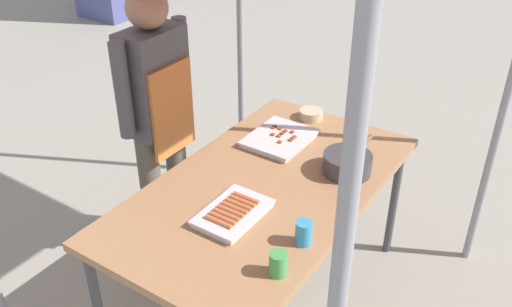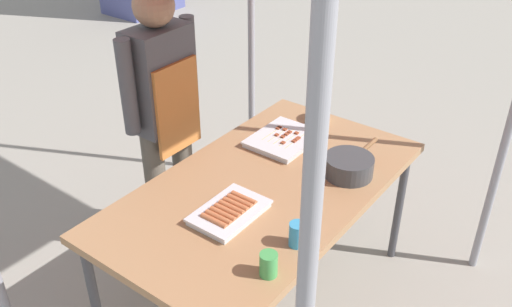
% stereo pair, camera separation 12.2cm
% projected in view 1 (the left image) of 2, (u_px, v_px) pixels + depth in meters
% --- Properties ---
extents(ground_plane, '(18.00, 18.00, 0.00)m').
position_uv_depth(ground_plane, '(264.00, 300.00, 2.95)').
color(ground_plane, gray).
extents(stall_table, '(1.60, 0.90, 0.75)m').
position_uv_depth(stall_table, '(265.00, 193.00, 2.59)').
color(stall_table, '#9E724C').
rests_on(stall_table, ground).
extents(tray_grilled_sausages, '(0.33, 0.22, 0.05)m').
position_uv_depth(tray_grilled_sausages, '(233.00, 213.00, 2.35)').
color(tray_grilled_sausages, silver).
rests_on(tray_grilled_sausages, stall_table).
extents(tray_meat_skewers, '(0.36, 0.29, 0.04)m').
position_uv_depth(tray_meat_skewers, '(280.00, 138.00, 2.89)').
color(tray_meat_skewers, silver).
rests_on(tray_meat_skewers, stall_table).
extents(cooking_wok, '(0.39, 0.23, 0.10)m').
position_uv_depth(cooking_wok, '(348.00, 162.00, 2.63)').
color(cooking_wok, '#38383A').
rests_on(cooking_wok, stall_table).
extents(condiment_bowl, '(0.13, 0.13, 0.05)m').
position_uv_depth(condiment_bowl, '(311.00, 114.00, 3.11)').
color(condiment_bowl, '#BFB28C').
rests_on(condiment_bowl, stall_table).
extents(drink_cup_near_edge, '(0.07, 0.07, 0.10)m').
position_uv_depth(drink_cup_near_edge, '(278.00, 264.00, 2.04)').
color(drink_cup_near_edge, '#3F994C').
rests_on(drink_cup_near_edge, stall_table).
extents(drink_cup_by_wok, '(0.07, 0.07, 0.10)m').
position_uv_depth(drink_cup_by_wok, '(304.00, 233.00, 2.18)').
color(drink_cup_by_wok, '#338CBF').
rests_on(drink_cup_by_wok, stall_table).
extents(vendor_woman, '(0.52, 0.22, 1.53)m').
position_uv_depth(vendor_woman, '(158.00, 107.00, 2.91)').
color(vendor_woman, '#595147').
rests_on(vendor_woman, ground).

